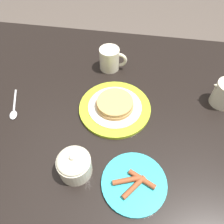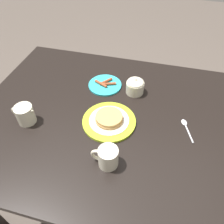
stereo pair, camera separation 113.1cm
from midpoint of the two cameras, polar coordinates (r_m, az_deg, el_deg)
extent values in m
plane|color=#51473F|center=(1.41, 0.08, -38.90)|extent=(8.00, 8.00, 0.00)
cube|color=black|center=(0.69, 0.14, -33.47)|extent=(1.34, 0.99, 0.03)
cube|color=black|center=(1.33, 34.34, -19.72)|extent=(0.07, 0.07, 0.71)
cube|color=black|center=(1.35, -21.14, -9.60)|extent=(0.07, 0.07, 0.71)
cylinder|color=#AAC628|center=(0.67, -3.58, -35.54)|extent=(0.24, 0.24, 0.01)
cylinder|color=beige|center=(0.66, -3.61, -35.44)|extent=(0.18, 0.18, 0.00)
cylinder|color=tan|center=(0.65, -3.65, -35.32)|extent=(0.12, 0.12, 0.01)
cylinder|color=tan|center=(0.64, -3.72, -35.15)|extent=(0.12, 0.12, 0.01)
cylinder|color=#2DADBC|center=(0.75, -4.60, -15.47)|extent=(0.18, 0.18, 0.01)
cylinder|color=brown|center=(0.74, -3.18, -15.38)|extent=(0.08, 0.04, 0.01)
cylinder|color=brown|center=(0.74, -6.35, -15.23)|extent=(0.08, 0.05, 0.01)
cylinder|color=brown|center=(0.75, -4.28, -14.01)|extent=(0.06, 0.07, 0.01)
cylinder|color=beige|center=(0.63, -5.44, -54.48)|extent=(0.08, 0.08, 0.09)
torus|color=beige|center=(0.63, -10.91, -53.24)|extent=(0.06, 0.01, 0.06)
cylinder|color=#472819|center=(0.60, -5.86, -55.10)|extent=(0.07, 0.07, 0.00)
cylinder|color=beige|center=(0.75, -38.00, -28.49)|extent=(0.08, 0.08, 0.09)
cone|color=beige|center=(0.70, -37.12, -29.10)|extent=(0.04, 0.04, 0.04)
torus|color=beige|center=(0.76, -40.51, -26.73)|extent=(0.05, 0.01, 0.05)
cylinder|color=beige|center=(0.71, 8.24, -18.08)|extent=(0.09, 0.09, 0.06)
ellipsoid|color=beige|center=(0.68, 8.55, -16.82)|extent=(0.09, 0.09, 0.03)
sphere|color=beige|center=(0.67, 8.72, -16.10)|extent=(0.02, 0.02, 0.02)
cylinder|color=silver|center=(0.73, 32.35, -37.03)|extent=(0.04, 0.09, 0.01)
ellipsoid|color=silver|center=(0.73, 29.55, -32.34)|extent=(0.04, 0.04, 0.01)
camera|label=1|loc=(0.57, 2.65, 37.74)|focal=35.00mm
camera|label=2|loc=(0.57, -177.35, -37.74)|focal=35.00mm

